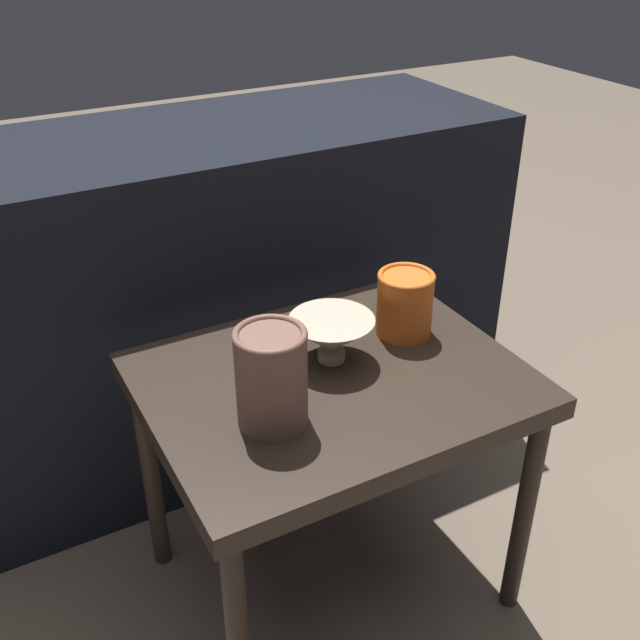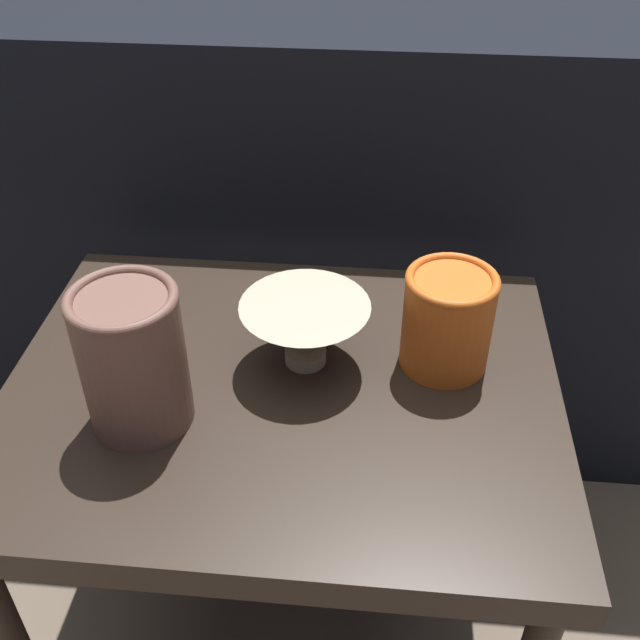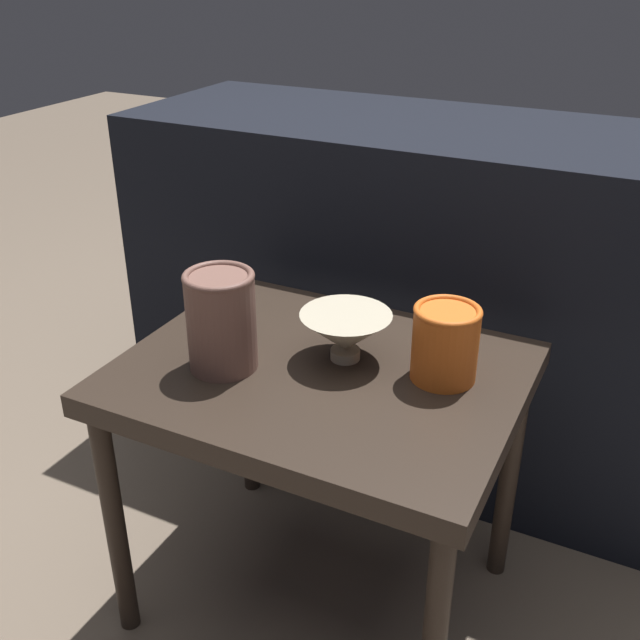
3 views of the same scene
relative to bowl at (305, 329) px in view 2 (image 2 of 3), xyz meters
The scene contains 6 objects.
ground_plane 0.57m from the bowl, 116.87° to the right, with size 8.00×8.00×0.00m, color #6B5B4C.
table 0.12m from the bowl, 116.87° to the right, with size 0.65×0.51×0.52m.
couch_backdrop 0.58m from the bowl, 92.42° to the left, with size 1.42×0.50×0.80m.
bowl is the anchor object (origin of this frame).
vase_textured_left 0.21m from the bowl, 146.70° to the right, with size 0.12×0.12×0.17m.
vase_colorful_right 0.17m from the bowl, ahead, with size 0.11×0.11×0.13m.
Camera 2 is at (0.11, -0.64, 1.12)m, focal length 42.00 mm.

